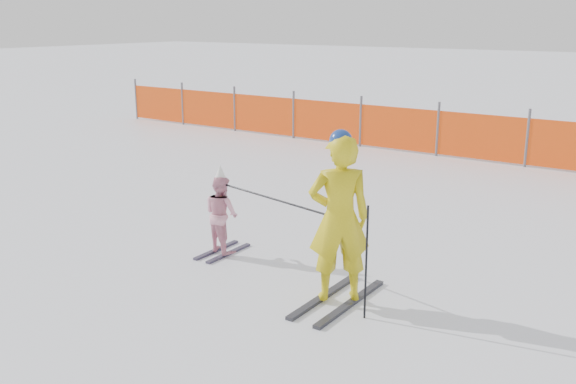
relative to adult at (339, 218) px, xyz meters
The scene contains 5 objects.
ground 1.43m from the adult, behind, with size 120.00×120.00×0.00m, color white.
adult is the anchor object (origin of this frame).
child 2.16m from the adult, 167.87° to the left, with size 0.59×0.86×1.23m.
ski_poles 0.47m from the adult, behind, with size 2.41×0.64×1.25m.
safety_fence 9.10m from the adult, 116.46° to the left, with size 16.20×0.06×1.25m.
Camera 1 is at (4.36, -5.80, 3.08)m, focal length 40.00 mm.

